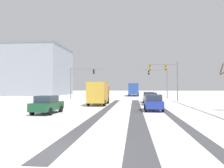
# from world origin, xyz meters

# --- Properties ---
(ground_plane) EXTENTS (300.00, 300.00, 0.00)m
(ground_plane) POSITION_xyz_m (0.00, 0.00, 0.00)
(ground_plane) COLOR white
(wheel_track_left_lane) EXTENTS (0.70, 35.96, 0.01)m
(wheel_track_left_lane) POSITION_xyz_m (6.06, 16.34, 0.00)
(wheel_track_left_lane) COLOR #4C4C51
(wheel_track_left_lane) RESTS_ON ground
(wheel_track_right_lane) EXTENTS (0.86, 35.96, 0.01)m
(wheel_track_right_lane) POSITION_xyz_m (-0.03, 16.34, 0.00)
(wheel_track_right_lane) COLOR #4C4C51
(wheel_track_right_lane) RESTS_ON ground
(wheel_track_center) EXTENTS (1.17, 35.96, 0.01)m
(wheel_track_center) POSITION_xyz_m (3.18, 16.34, 0.00)
(wheel_track_center) COLOR #4C4C51
(wheel_track_center) RESTS_ON ground
(sidewalk_kerb_right) EXTENTS (4.00, 35.96, 0.12)m
(sidewalk_kerb_right) POSITION_xyz_m (11.45, 14.71, 0.06)
(sidewalk_kerb_right) COLOR white
(sidewalk_kerb_right) RESTS_ON ground
(traffic_signal_far_right) EXTENTS (5.68, 0.58, 6.50)m
(traffic_signal_far_right) POSITION_xyz_m (8.51, 42.79, 4.41)
(traffic_signal_far_right) COLOR slate
(traffic_signal_far_right) RESTS_ON ground
(traffic_signal_near_right) EXTENTS (4.80, 0.56, 6.50)m
(traffic_signal_near_right) POSITION_xyz_m (8.43, 30.59, 4.59)
(traffic_signal_near_right) COLOR slate
(traffic_signal_near_right) RESTS_ON ground
(traffic_signal_far_left) EXTENTS (6.90, 0.59, 6.50)m
(traffic_signal_far_left) POSITION_xyz_m (-8.11, 38.79, 4.48)
(traffic_signal_far_left) COLOR slate
(traffic_signal_far_left) RESTS_ON ground
(car_white_lead) EXTENTS (1.95, 4.16, 1.62)m
(car_white_lead) POSITION_xyz_m (5.23, 28.51, 0.82)
(car_white_lead) COLOR silver
(car_white_lead) RESTS_ON ground
(car_black_second) EXTENTS (2.00, 4.18, 1.62)m
(car_black_second) POSITION_xyz_m (5.26, 23.83, 0.82)
(car_black_second) COLOR black
(car_black_second) RESTS_ON ground
(car_blue_third) EXTENTS (1.88, 4.12, 1.62)m
(car_blue_third) POSITION_xyz_m (4.90, 15.50, 0.82)
(car_blue_third) COLOR #233899
(car_blue_third) RESTS_ON ground
(car_dark_green_fourth) EXTENTS (1.97, 4.17, 1.62)m
(car_dark_green_fourth) POSITION_xyz_m (-4.84, 11.98, 0.82)
(car_dark_green_fourth) COLOR #194C2D
(car_dark_green_fourth) RESTS_ON ground
(bus_oncoming) EXTENTS (2.90, 11.06, 3.38)m
(bus_oncoming) POSITION_xyz_m (2.89, 55.92, 1.99)
(bus_oncoming) COLOR #284793
(bus_oncoming) RESTS_ON ground
(box_truck_delivery) EXTENTS (2.40, 7.43, 3.02)m
(box_truck_delivery) POSITION_xyz_m (-1.77, 22.77, 1.63)
(box_truck_delivery) COLOR red
(box_truck_delivery) RESTS_ON ground
(office_building_far_left_block) EXTENTS (30.20, 19.78, 14.58)m
(office_building_far_left_block) POSITION_xyz_m (-32.92, 60.06, 7.30)
(office_building_far_left_block) COLOR #9399A3
(office_building_far_left_block) RESTS_ON ground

